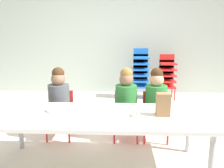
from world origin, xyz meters
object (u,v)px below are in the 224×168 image
at_px(craft_table, 101,118).
at_px(paper_plate_near_edge, 52,111).
at_px(seated_child_near_camera, 59,97).
at_px(seated_child_far_right, 156,98).
at_px(kid_chair_blue_stack, 141,71).
at_px(paper_bag_brown, 163,105).
at_px(donut_powdered_loose, 135,114).
at_px(seated_child_middle_seat, 126,97).
at_px(kid_chair_red_stack, 167,74).
at_px(paper_plate_center_table, 86,109).
at_px(donut_powdered_on_plate, 52,109).

distance_m(craft_table, paper_plate_near_edge, 0.50).
relative_size(seated_child_near_camera, seated_child_far_right, 1.00).
bearing_deg(seated_child_near_camera, paper_plate_near_edge, -81.99).
height_order(kid_chair_blue_stack, paper_bag_brown, kid_chair_blue_stack).
height_order(seated_child_near_camera, donut_powdered_loose, seated_child_near_camera).
bearing_deg(donut_powdered_loose, seated_child_far_right, 65.55).
distance_m(craft_table, paper_bag_brown, 0.62).
bearing_deg(seated_child_middle_seat, seated_child_near_camera, 180.00).
xyz_separation_m(craft_table, kid_chair_blue_stack, (0.60, 2.61, 0.07)).
bearing_deg(paper_plate_near_edge, kid_chair_blue_stack, 66.81).
xyz_separation_m(seated_child_near_camera, donut_powdered_loose, (0.91, -0.64, 0.01)).
distance_m(kid_chair_blue_stack, paper_bag_brown, 2.62).
relative_size(seated_child_middle_seat, donut_powdered_loose, 9.15).
height_order(kid_chair_red_stack, paper_plate_near_edge, kid_chair_red_stack).
distance_m(kid_chair_red_stack, paper_plate_center_table, 2.79).
bearing_deg(donut_powdered_loose, paper_bag_brown, 3.20).
bearing_deg(paper_bag_brown, kid_chair_red_stack, 78.20).
xyz_separation_m(seated_child_far_right, kid_chair_red_stack, (0.52, 1.99, -0.04)).
relative_size(seated_child_near_camera, paper_plate_center_table, 5.10).
distance_m(kid_chair_red_stack, donut_powdered_loose, 2.76).
xyz_separation_m(kid_chair_blue_stack, kid_chair_red_stack, (0.55, -0.00, -0.06)).
distance_m(seated_child_middle_seat, seated_child_far_right, 0.36).
height_order(seated_child_far_right, paper_bag_brown, seated_child_far_right).
relative_size(paper_plate_near_edge, donut_powdered_loose, 1.79).
height_order(seated_child_far_right, paper_plate_center_table, seated_child_far_right).
relative_size(seated_child_near_camera, paper_plate_near_edge, 5.10).
bearing_deg(kid_chair_red_stack, paper_bag_brown, -101.80).
height_order(paper_plate_near_edge, paper_plate_center_table, same).
height_order(seated_child_middle_seat, kid_chair_blue_stack, kid_chair_blue_stack).
bearing_deg(donut_powdered_loose, paper_plate_center_table, 160.71).
xyz_separation_m(kid_chair_red_stack, donut_powdered_loose, (-0.81, -2.64, 0.05)).
bearing_deg(paper_bag_brown, donut_powdered_loose, -176.80).
distance_m(seated_child_near_camera, paper_plate_near_edge, 0.57).
distance_m(seated_child_near_camera, kid_chair_blue_stack, 2.31).
height_order(kid_chair_blue_stack, donut_powdered_loose, kid_chair_blue_stack).
xyz_separation_m(paper_bag_brown, donut_powdered_on_plate, (-1.09, 0.07, -0.08)).
bearing_deg(seated_child_near_camera, kid_chair_blue_stack, 59.54).
bearing_deg(seated_child_middle_seat, seated_child_far_right, 0.00).
relative_size(craft_table, kid_chair_red_stack, 2.27).
bearing_deg(kid_chair_blue_stack, seated_child_middle_seat, -99.67).
relative_size(paper_bag_brown, donut_powdered_loose, 2.19).
xyz_separation_m(craft_table, paper_bag_brown, (0.60, -0.01, 0.15)).
xyz_separation_m(seated_child_middle_seat, paper_plate_near_edge, (-0.75, -0.56, -0.00)).
relative_size(craft_table, seated_child_near_camera, 2.27).
bearing_deg(craft_table, paper_plate_near_edge, 173.35).
xyz_separation_m(craft_table, donut_powdered_loose, (0.33, -0.02, 0.05)).
bearing_deg(seated_child_middle_seat, kid_chair_red_stack, 66.07).
distance_m(seated_child_middle_seat, donut_powdered_loose, 0.65).
distance_m(craft_table, paper_plate_center_table, 0.23).
distance_m(craft_table, donut_powdered_loose, 0.34).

